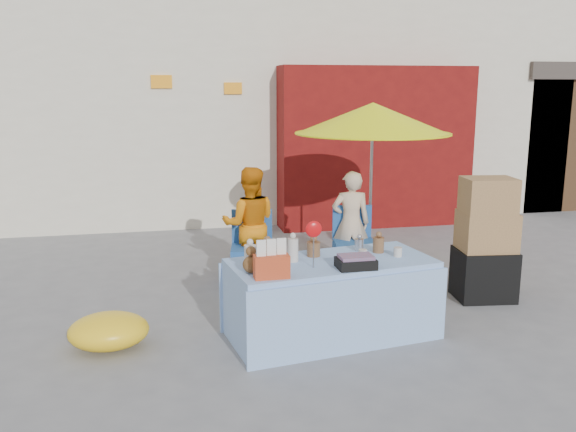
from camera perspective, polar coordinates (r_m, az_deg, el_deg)
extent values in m
plane|color=slate|center=(5.89, 1.70, -10.75)|extent=(80.00, 80.00, 0.00)
cube|color=silver|center=(12.34, -6.17, 11.84)|extent=(12.00, 5.00, 4.50)
cube|color=maroon|center=(10.15, 8.22, 6.38)|extent=(3.20, 0.60, 2.60)
cube|color=#4C331E|center=(13.75, 22.68, 6.62)|extent=(2.60, 3.00, 2.40)
cube|color=#3F3833|center=(13.71, 23.15, 12.23)|extent=(2.80, 3.20, 0.30)
cube|color=orange|center=(9.75, -11.76, 12.21)|extent=(0.32, 0.04, 0.20)
cube|color=orange|center=(9.82, -5.17, 11.82)|extent=(0.28, 0.04, 0.18)
cube|color=#96B8F0|center=(5.68, 4.05, -7.70)|extent=(1.95, 1.09, 0.73)
cube|color=#96B8F0|center=(5.33, 5.98, -9.37)|extent=(1.88, 0.31, 0.68)
cube|color=#96B8F0|center=(6.06, 2.35, -6.65)|extent=(1.88, 0.31, 0.68)
cylinder|color=silver|center=(5.43, -3.55, -3.64)|extent=(0.12, 0.12, 0.17)
cylinder|color=brown|center=(5.58, -1.94, -3.30)|extent=(0.13, 0.13, 0.16)
cylinder|color=silver|center=(5.50, 0.47, -3.20)|extent=(0.11, 0.11, 0.21)
cylinder|color=brown|center=(5.69, 2.40, -3.10)|extent=(0.14, 0.14, 0.14)
cylinder|color=#B2B2B7|center=(5.91, 6.67, -2.69)|extent=(0.10, 0.10, 0.12)
cylinder|color=brown|center=(5.87, 8.46, -2.69)|extent=(0.12, 0.12, 0.15)
cylinder|color=silver|center=(5.64, 7.01, -3.56)|extent=(0.09, 0.09, 0.09)
cylinder|color=silver|center=(5.76, 10.24, -3.33)|extent=(0.09, 0.09, 0.09)
sphere|color=brown|center=(5.19, -3.47, -4.55)|extent=(0.15, 0.15, 0.15)
ellipsoid|color=red|center=(5.26, 2.42, -1.24)|extent=(0.15, 0.07, 0.15)
cube|color=#C13F1C|center=(5.04, -1.55, -4.75)|extent=(0.31, 0.18, 0.19)
cube|color=black|center=(5.35, 6.36, -4.42)|extent=(0.36, 0.28, 0.09)
cube|color=#22529C|center=(7.18, -3.38, -4.62)|extent=(0.55, 0.53, 0.45)
cube|color=#22529C|center=(7.28, -3.40, -0.92)|extent=(0.48, 0.12, 0.40)
cube|color=#22529C|center=(7.46, 6.18, -4.03)|extent=(0.55, 0.53, 0.45)
cube|color=#22529C|center=(7.56, 6.00, -0.47)|extent=(0.48, 0.12, 0.40)
imported|color=orange|center=(7.20, -3.61, -0.79)|extent=(0.74, 0.62, 1.37)
imported|color=beige|center=(7.49, 5.89, -0.65)|extent=(0.51, 0.38, 1.28)
cylinder|color=gray|center=(7.66, 7.74, 2.31)|extent=(0.04, 0.04, 2.00)
cone|color=#F5FC0C|center=(7.56, 7.94, 9.05)|extent=(1.90, 1.90, 0.38)
cylinder|color=#F5FC0C|center=(7.57, 7.90, 7.69)|extent=(1.90, 1.90, 0.02)
cube|color=black|center=(7.01, 17.85, -5.19)|extent=(0.66, 0.57, 0.55)
cube|color=#AC854E|center=(6.89, 18.10, -1.35)|extent=(0.62, 0.51, 0.42)
cube|color=#AC854E|center=(6.78, 18.25, 1.85)|extent=(0.57, 0.46, 0.37)
ellipsoid|color=yellow|center=(5.71, -16.44, -10.28)|extent=(0.84, 0.75, 0.32)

